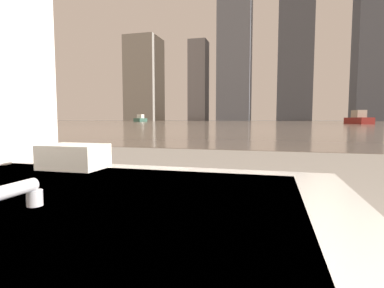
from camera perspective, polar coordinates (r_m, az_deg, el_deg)
The scene contains 11 objects.
bathtub at distance 1.22m, azimuth -26.04°, elevation -20.17°, with size 2.03×1.27×0.54m.
faucet_far at distance 0.93m, azimuth -30.43°, elevation -8.08°, with size 0.04×0.19×0.08m.
towel_stack at distance 1.60m, azimuth -21.55°, elevation -2.22°, with size 0.30×0.21×0.12m.
harbor_water at distance 62.43m, azimuth 14.38°, elevation 3.97°, with size 180.00×110.00×0.01m.
harbor_boat_4 at distance 50.92m, azimuth 29.14°, elevation 4.17°, with size 2.98×5.71×2.04m.
harbor_boat_5 at distance 81.30m, azimuth -9.77°, elevation 4.70°, with size 1.89×5.18×1.93m.
skyline_tower_0 at distance 130.63m, azimuth -9.06°, elevation 12.02°, with size 13.08×13.92×34.51m.
skyline_tower_1 at distance 122.86m, azimuth 1.25°, elevation 11.89°, with size 7.05×7.82×31.72m.
skyline_tower_2 at distance 126.09m, azimuth 8.26°, elevation 23.65°, with size 12.42×11.99×83.09m.
skyline_tower_3 at distance 123.88m, azimuth 19.21°, elevation 21.26°, with size 12.23×8.10×72.70m.
skyline_tower_4 at distance 128.96m, azimuth 30.92°, elevation 22.25°, with size 8.78×11.05×81.59m.
Camera 1 is at (0.74, -0.42, 0.78)m, focal length 28.00 mm.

